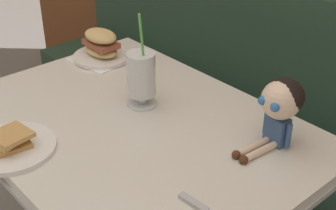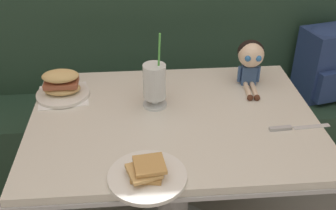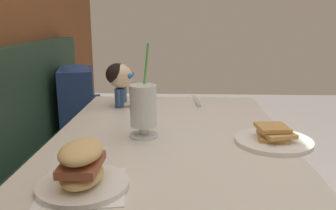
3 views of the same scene
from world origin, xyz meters
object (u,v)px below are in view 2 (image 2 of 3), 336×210
at_px(seated_doll, 251,57).
at_px(butter_knife, 289,128).
at_px(sandwich_plate, 62,86).
at_px(toast_plate, 147,175).
at_px(milkshake_glass, 155,84).
at_px(backpack, 330,60).

bearing_deg(seated_doll, butter_knife, -79.22).
bearing_deg(sandwich_plate, toast_plate, -58.15).
height_order(milkshake_glass, butter_knife, milkshake_glass).
bearing_deg(sandwich_plate, butter_knife, -19.71).
xyz_separation_m(toast_plate, milkshake_glass, (0.05, 0.43, 0.08)).
height_order(toast_plate, milkshake_glass, milkshake_glass).
relative_size(milkshake_glass, backpack, 0.78).
xyz_separation_m(toast_plate, seated_doll, (0.46, 0.58, 0.11)).
distance_m(sandwich_plate, seated_doll, 0.80).
bearing_deg(toast_plate, backpack, 42.94).
bearing_deg(milkshake_glass, toast_plate, -96.23).
height_order(toast_plate, backpack, backpack).
xyz_separation_m(butter_knife, seated_doll, (-0.07, 0.35, 0.12)).
bearing_deg(butter_knife, backpack, 56.16).
distance_m(toast_plate, sandwich_plate, 0.63).
xyz_separation_m(toast_plate, sandwich_plate, (-0.33, 0.53, 0.03)).
relative_size(sandwich_plate, butter_knife, 0.96).
xyz_separation_m(seated_doll, backpack, (0.55, 0.36, -0.21)).
relative_size(toast_plate, seated_doll, 1.12).
height_order(butter_knife, backpack, backpack).
distance_m(milkshake_glass, seated_doll, 0.44).
xyz_separation_m(sandwich_plate, seated_doll, (0.80, 0.04, 0.08)).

